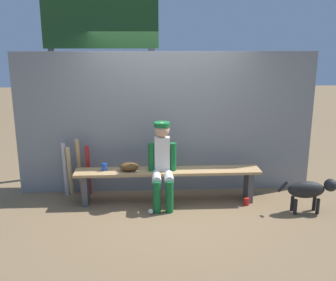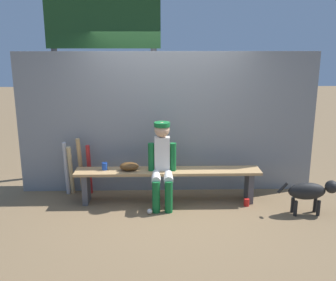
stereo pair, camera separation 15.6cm
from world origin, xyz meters
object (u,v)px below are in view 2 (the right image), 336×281
at_px(bat_wood_natural, 71,170).
at_px(dugout_bench, 168,177).
at_px(bat_aluminum_red, 89,170).
at_px(scoreboard, 107,42).
at_px(bat_aluminum_silver, 66,169).
at_px(player_seated, 162,161).
at_px(dog, 311,191).
at_px(baseball, 150,211).
at_px(cup_on_bench, 105,166).
at_px(cup_on_ground, 247,202).
at_px(bat_wood_tan, 81,166).
at_px(baseball_glove, 129,166).

bearing_deg(bat_wood_natural, dugout_bench, -11.27).
distance_m(bat_aluminum_red, scoreboard, 2.16).
bearing_deg(bat_aluminum_silver, dugout_bench, -11.10).
bearing_deg(player_seated, scoreboard, 123.04).
bearing_deg(bat_aluminum_red, player_seated, -21.11).
relative_size(player_seated, bat_wood_natural, 1.51).
xyz_separation_m(bat_aluminum_red, dog, (3.18, -0.81, -0.07)).
bearing_deg(bat_wood_natural, scoreboard, 61.80).
xyz_separation_m(baseball, cup_on_bench, (-0.67, 0.46, 0.52)).
xyz_separation_m(baseball, cup_on_ground, (1.42, 0.23, 0.02)).
height_order(bat_wood_tan, bat_aluminum_silver, bat_wood_tan).
relative_size(dugout_bench, baseball_glove, 9.79).
relative_size(bat_wood_natural, bat_aluminum_silver, 0.94).
bearing_deg(bat_aluminum_silver, cup_on_bench, -23.46).
bearing_deg(cup_on_ground, bat_aluminum_silver, 169.46).
distance_m(dugout_bench, bat_wood_natural, 1.53).
distance_m(dugout_bench, baseball, 0.62).
bearing_deg(cup_on_bench, scoreboard, 92.15).
relative_size(dugout_bench, bat_aluminum_silver, 3.19).
height_order(baseball_glove, bat_wood_natural, bat_wood_natural).
bearing_deg(bat_wood_tan, baseball_glove, -23.83).
bearing_deg(scoreboard, bat_aluminum_red, -104.13).
distance_m(bat_aluminum_red, bat_wood_natural, 0.28).
bearing_deg(dog, cup_on_bench, 169.80).
distance_m(bat_wood_tan, bat_aluminum_silver, 0.22).
relative_size(bat_wood_tan, cup_on_bench, 8.45).
bearing_deg(bat_aluminum_red, baseball, -38.35).
height_order(cup_on_bench, scoreboard, scoreboard).
xyz_separation_m(bat_wood_tan, scoreboard, (0.37, 0.92, 1.87)).
distance_m(dugout_bench, bat_wood_tan, 1.40).
height_order(bat_wood_tan, bat_wood_natural, bat_wood_tan).
distance_m(bat_wood_tan, cup_on_bench, 0.53).
bearing_deg(bat_aluminum_silver, baseball_glove, -17.14).
bearing_deg(dugout_bench, bat_aluminum_silver, 168.90).
relative_size(bat_wood_tan, scoreboard, 0.28).
relative_size(dugout_bench, cup_on_bench, 24.91).
xyz_separation_m(baseball_glove, cup_on_bench, (-0.37, 0.03, -0.00)).
height_order(dugout_bench, cup_on_bench, cup_on_bench).
bearing_deg(baseball, dugout_bench, 58.12).
bearing_deg(bat_aluminum_red, bat_aluminum_silver, -177.69).
bearing_deg(dugout_bench, cup_on_bench, 177.97).
relative_size(bat_wood_natural, cup_on_ground, 7.36).
bearing_deg(scoreboard, baseball, -67.11).
relative_size(bat_aluminum_silver, baseball, 11.62).
distance_m(dugout_bench, baseball_glove, 0.60).
xyz_separation_m(bat_aluminum_red, bat_wood_natural, (-0.28, -0.02, -0.00)).
xyz_separation_m(bat_aluminum_silver, cup_on_bench, (0.63, -0.27, 0.12)).
height_order(dugout_bench, baseball, dugout_bench).
height_order(player_seated, baseball_glove, player_seated).
distance_m(player_seated, cup_on_ground, 1.38).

